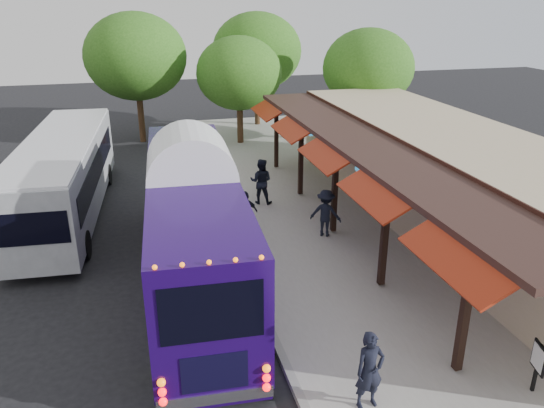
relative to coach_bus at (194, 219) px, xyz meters
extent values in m
plane|color=black|center=(1.45, -2.07, -2.03)|extent=(90.00, 90.00, 0.00)
cube|color=#9E9B93|center=(6.45, 1.93, -1.96)|extent=(10.00, 40.00, 0.15)
cube|color=gray|center=(1.50, 1.93, -1.96)|extent=(0.20, 40.00, 0.16)
cube|color=tan|center=(9.95, 1.93, -0.23)|extent=(5.00, 20.00, 3.60)
cube|color=black|center=(7.43, 1.93, 1.27)|extent=(0.06, 20.00, 0.60)
cube|color=#331E19|center=(6.35, 1.93, 1.37)|extent=(2.60, 20.00, 0.18)
cube|color=black|center=(5.23, -6.07, -0.23)|extent=(0.18, 0.18, 3.16)
cube|color=maroon|center=(4.80, -6.07, 1.12)|extent=(1.00, 3.20, 0.57)
cube|color=black|center=(5.23, -2.07, -0.23)|extent=(0.18, 0.18, 3.16)
cube|color=maroon|center=(4.80, -2.07, 1.12)|extent=(1.00, 3.20, 0.57)
cube|color=black|center=(5.23, 1.93, -0.23)|extent=(0.18, 0.18, 3.16)
cube|color=maroon|center=(4.80, 1.93, 1.12)|extent=(1.00, 3.20, 0.57)
cube|color=black|center=(5.23, 5.93, -0.23)|extent=(0.18, 0.18, 3.16)
cube|color=maroon|center=(4.80, 5.93, 1.12)|extent=(1.00, 3.20, 0.57)
cube|color=black|center=(5.23, 9.93, -0.23)|extent=(0.18, 0.18, 3.16)
cube|color=maroon|center=(4.80, 9.93, 1.12)|extent=(1.00, 3.20, 0.57)
sphere|color=#185B85|center=(5.65, -4.07, 0.85)|extent=(0.26, 0.26, 0.26)
sphere|color=#185B85|center=(5.65, 0.93, 0.85)|extent=(0.26, 0.26, 0.26)
sphere|color=#185B85|center=(5.65, 5.93, 0.85)|extent=(0.26, 0.26, 0.26)
cube|color=#210755|center=(0.00, 0.01, -0.05)|extent=(3.14, 11.87, 3.09)
cube|color=#210755|center=(0.00, 0.01, -1.74)|extent=(3.08, 11.75, 0.34)
ellipsoid|color=white|center=(0.00, 0.01, 1.47)|extent=(3.12, 11.64, 0.55)
cube|color=black|center=(0.00, -5.87, 0.47)|extent=(2.05, 0.14, 1.27)
cube|color=silver|center=(0.00, -5.80, -1.62)|extent=(2.45, 0.31, 0.27)
sphere|color=#FF0C0C|center=(-1.07, -5.89, -1.37)|extent=(0.18, 0.18, 0.18)
sphere|color=#FF0C0C|center=(1.07, -5.89, -1.37)|extent=(0.18, 0.18, 0.18)
cylinder|color=black|center=(-1.13, -4.45, -1.52)|extent=(0.35, 1.03, 1.02)
cylinder|color=black|center=(1.13, -4.45, -1.52)|extent=(0.35, 1.03, 1.02)
cylinder|color=black|center=(-1.13, 3.78, -1.52)|extent=(0.35, 1.03, 1.02)
cylinder|color=black|center=(1.13, 3.78, -1.52)|extent=(0.35, 1.03, 1.02)
cube|color=gray|center=(-4.32, 6.51, -0.33)|extent=(3.35, 11.86, 2.70)
cube|color=black|center=(-5.60, 6.51, -0.10)|extent=(0.72, 9.94, 1.02)
cube|color=black|center=(-3.03, 6.51, -0.10)|extent=(0.72, 9.94, 1.02)
cube|color=silver|center=(-4.32, 6.51, 1.07)|extent=(3.28, 11.62, 0.10)
cylinder|color=black|center=(-5.49, 2.41, -1.54)|extent=(0.35, 1.00, 0.98)
cylinder|color=black|center=(-3.14, 2.41, -1.54)|extent=(0.35, 1.00, 0.98)
cylinder|color=black|center=(-5.49, 10.02, -1.54)|extent=(0.35, 1.00, 0.98)
cylinder|color=black|center=(-3.14, 10.02, -1.54)|extent=(0.35, 1.00, 0.98)
imported|color=black|center=(2.79, -6.55, -1.00)|extent=(0.68, 0.47, 1.77)
imported|color=black|center=(3.38, 5.46, -0.93)|extent=(1.14, 1.04, 1.91)
imported|color=black|center=(2.05, 2.26, -1.00)|extent=(1.12, 0.87, 1.77)
imported|color=black|center=(4.85, 1.75, -1.01)|extent=(1.29, 1.13, 1.73)
cube|color=black|center=(6.48, -7.07, -1.28)|extent=(0.08, 0.08, 1.19)
cube|color=black|center=(6.48, -7.07, -1.01)|extent=(0.18, 0.54, 0.65)
cube|color=white|center=(6.44, -7.07, -1.01)|extent=(0.12, 0.44, 0.54)
cylinder|color=#382314|center=(4.51, 15.39, -0.62)|extent=(0.36, 0.36, 2.82)
ellipsoid|color=#275A16|center=(4.51, 15.39, 2.13)|extent=(4.86, 4.86, 4.13)
cylinder|color=#382314|center=(6.58, 19.81, -0.37)|extent=(0.36, 0.36, 3.33)
ellipsoid|color=#275A16|center=(6.58, 19.81, 2.89)|extent=(5.75, 5.75, 4.89)
cylinder|color=#382314|center=(11.66, 13.78, -0.53)|extent=(0.36, 0.36, 3.00)
ellipsoid|color=#275A16|center=(11.66, 13.78, 2.39)|extent=(5.18, 5.18, 4.40)
cylinder|color=#382314|center=(-1.06, 17.65, -0.34)|extent=(0.36, 0.36, 3.38)
ellipsoid|color=#275A16|center=(-1.06, 17.65, 2.96)|extent=(5.84, 5.84, 4.96)
camera|label=1|loc=(-1.41, -14.65, 6.19)|focal=35.00mm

